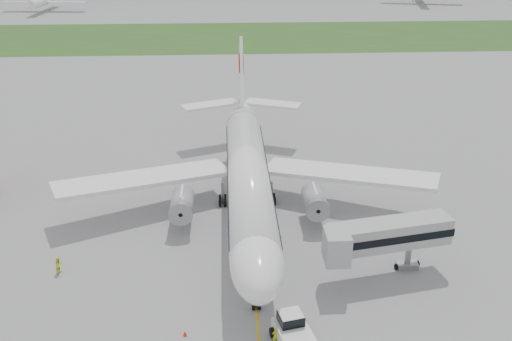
{
  "coord_description": "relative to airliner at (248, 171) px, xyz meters",
  "views": [
    {
      "loc": [
        -2.44,
        -59.38,
        34.5
      ],
      "look_at": [
        0.89,
        2.0,
        6.95
      ],
      "focal_mm": 40.0,
      "sensor_mm": 36.0,
      "label": 1
    }
  ],
  "objects": [
    {
      "name": "ground",
      "position": [
        0.0,
        -4.87,
        -5.66
      ],
      "size": [
        600.0,
        600.0,
        0.0
      ],
      "primitive_type": "plane",
      "color": "#949497",
      "rests_on": "ground"
    },
    {
      "name": "apron_markings",
      "position": [
        0.0,
        -9.87,
        -5.66
      ],
      "size": [
        70.0,
        70.0,
        0.04
      ],
      "primitive_type": null,
      "color": "gold",
      "rests_on": "ground"
    },
    {
      "name": "grass_strip",
      "position": [
        0.0,
        115.13,
        -5.65
      ],
      "size": [
        600.0,
        50.0,
        0.02
      ],
      "primitive_type": "cube",
      "color": "#28541F",
      "rests_on": "ground"
    },
    {
      "name": "airliner",
      "position": [
        0.0,
        0.0,
        0.0
      ],
      "size": [
        48.13,
        53.95,
        17.88
      ],
      "color": "white",
      "rests_on": "ground"
    },
    {
      "name": "pushback_tug",
      "position": [
        3.03,
        -24.94,
        -4.47
      ],
      "size": [
        4.34,
        5.58,
        2.59
      ],
      "rotation": [
        0.0,
        0.0,
        0.23
      ],
      "color": "silver",
      "rests_on": "ground"
    },
    {
      "name": "jet_bridge",
      "position": [
        13.03,
        -15.04,
        -0.89
      ],
      "size": [
        13.77,
        6.43,
        6.44
      ],
      "rotation": [
        0.0,
        0.0,
        0.2
      ],
      "color": "#A2A2A5",
      "rests_on": "ground"
    },
    {
      "name": "safety_cone_left",
      "position": [
        -6.62,
        -23.33,
        -5.4
      ],
      "size": [
        0.38,
        0.38,
        0.52
      ],
      "primitive_type": "cone",
      "color": "red",
      "rests_on": "ground"
    },
    {
      "name": "ground_crew_near",
      "position": [
        1.42,
        -24.78,
        -4.8
      ],
      "size": [
        0.72,
        0.56,
        1.73
      ],
      "primitive_type": "imported",
      "rotation": [
        0.0,
        0.0,
        3.4
      ],
      "color": "#AFD122",
      "rests_on": "ground"
    },
    {
      "name": "ground_crew_far",
      "position": [
        -20.36,
        -12.73,
        -4.71
      ],
      "size": [
        0.98,
        1.11,
        1.91
      ],
      "primitive_type": "imported",
      "rotation": [
        0.0,
        0.0,
        1.24
      ],
      "color": "yellow",
      "rests_on": "ground"
    },
    {
      "name": "distant_aircraft_left",
      "position": [
        -72.61,
        170.4,
        -5.66
      ],
      "size": [
        34.08,
        30.59,
        12.28
      ],
      "primitive_type": null,
      "rotation": [
        0.0,
        0.0,
        -0.07
      ],
      "color": "white",
      "rests_on": "ground"
    },
    {
      "name": "distant_aircraft_right",
      "position": [
        82.08,
        183.41,
        -5.66
      ],
      "size": [
        39.72,
        36.65,
        13.04
      ],
      "primitive_type": null,
      "rotation": [
        0.0,
        0.0,
        -0.21
      ],
      "color": "white",
      "rests_on": "ground"
    }
  ]
}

